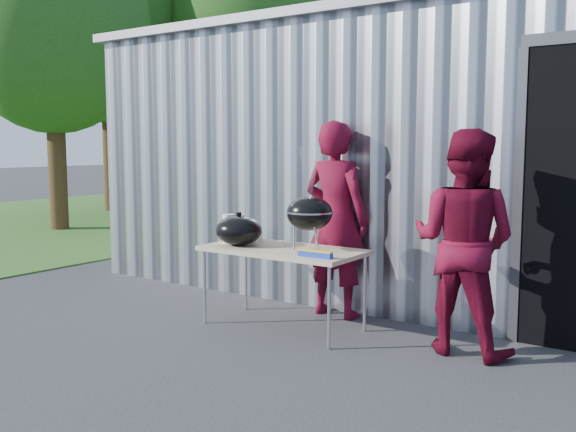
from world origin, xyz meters
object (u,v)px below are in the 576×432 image
Objects in this scene: folding_table at (283,252)px; person_bystander at (464,242)px; kettle_grill at (309,203)px; person_cook at (336,219)px.

person_bystander is (1.61, 0.26, 0.20)m from folding_table.
kettle_grill is (0.25, 0.06, 0.46)m from folding_table.
person_cook reaches higher than kettle_grill.
folding_table is 0.72m from person_cook.
person_bystander is at bearing 167.50° from person_cook.
person_cook reaches higher than person_bystander.
person_cook is 1.48m from person_bystander.
folding_table is at bearing -166.26° from kettle_grill.
person_cook is at bearing 96.35° from kettle_grill.
kettle_grill is at bearing 10.96° from person_bystander.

